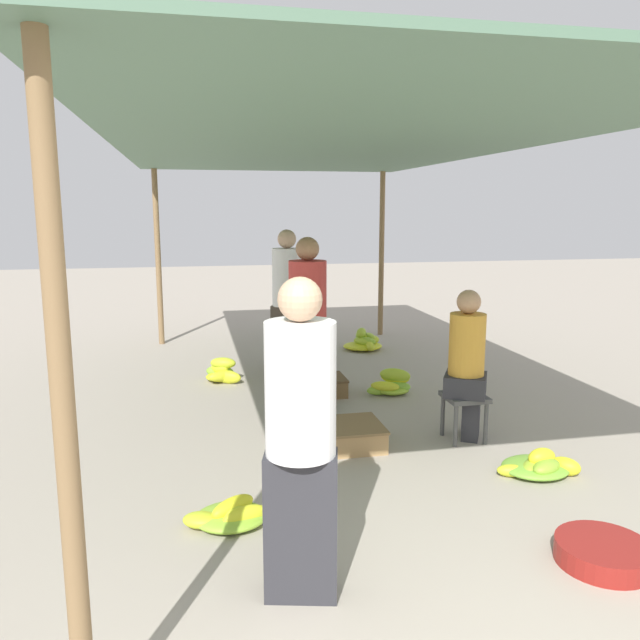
# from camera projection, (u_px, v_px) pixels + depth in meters

# --- Properties ---
(canopy_post_front_left) EXTENTS (0.08, 0.08, 2.52)m
(canopy_post_front_left) POSITION_uv_depth(u_px,v_px,m) (64.00, 416.00, 2.14)
(canopy_post_front_left) COLOR olive
(canopy_post_front_left) RESTS_ON ground
(canopy_post_back_left) EXTENTS (0.08, 0.08, 2.52)m
(canopy_post_back_left) POSITION_uv_depth(u_px,v_px,m) (158.00, 258.00, 8.96)
(canopy_post_back_left) COLOR olive
(canopy_post_back_left) RESTS_ON ground
(canopy_post_back_right) EXTENTS (0.08, 0.08, 2.52)m
(canopy_post_back_right) POSITION_uv_depth(u_px,v_px,m) (381.00, 255.00, 9.63)
(canopy_post_back_right) COLOR olive
(canopy_post_back_right) RESTS_ON ground
(canopy_tarp) EXTENTS (3.75, 7.48, 0.04)m
(canopy_tarp) POSITION_uv_depth(u_px,v_px,m) (324.00, 144.00, 5.66)
(canopy_tarp) COLOR #567A60
(canopy_tarp) RESTS_ON canopy_post_front_left
(vendor_foreground) EXTENTS (0.42, 0.42, 1.64)m
(vendor_foreground) POSITION_uv_depth(u_px,v_px,m) (301.00, 436.00, 3.07)
(vendor_foreground) COLOR #2D2D33
(vendor_foreground) RESTS_ON ground
(stool) EXTENTS (0.34, 0.34, 0.40)m
(stool) POSITION_uv_depth(u_px,v_px,m) (464.00, 404.00, 5.31)
(stool) COLOR #4C4C4C
(stool) RESTS_ON ground
(vendor_seated) EXTENTS (0.46, 0.46, 1.30)m
(vendor_seated) POSITION_uv_depth(u_px,v_px,m) (468.00, 363.00, 5.26)
(vendor_seated) COLOR #2D2D33
(vendor_seated) RESTS_ON ground
(basin_black) EXTENTS (0.52, 0.52, 0.12)m
(basin_black) POSITION_uv_depth(u_px,v_px,m) (603.00, 553.00, 3.49)
(basin_black) COLOR maroon
(basin_black) RESTS_ON ground
(banana_pile_left_0) EXTENTS (0.57, 0.40, 0.17)m
(banana_pile_left_0) POSITION_uv_depth(u_px,v_px,m) (231.00, 516.00, 3.90)
(banana_pile_left_0) COLOR yellow
(banana_pile_left_0) RESTS_ON ground
(banana_pile_left_1) EXTENTS (0.43, 0.42, 0.28)m
(banana_pile_left_1) POSITION_uv_depth(u_px,v_px,m) (222.00, 373.00, 7.15)
(banana_pile_left_1) COLOR yellow
(banana_pile_left_1) RESTS_ON ground
(banana_pile_right_0) EXTENTS (0.65, 0.45, 0.21)m
(banana_pile_right_0) POSITION_uv_depth(u_px,v_px,m) (539.00, 466.00, 4.64)
(banana_pile_right_0) COLOR #8DBD33
(banana_pile_right_0) RESTS_ON ground
(banana_pile_right_1) EXTENTS (0.49, 0.36, 0.28)m
(banana_pile_right_1) POSITION_uv_depth(u_px,v_px,m) (392.00, 384.00, 6.66)
(banana_pile_right_1) COLOR #A6C72E
(banana_pile_right_1) RESTS_ON ground
(banana_pile_right_2) EXTENTS (0.55, 0.63, 0.31)m
(banana_pile_right_2) POSITION_uv_depth(u_px,v_px,m) (364.00, 342.00, 8.77)
(banana_pile_right_2) COLOR #93BF32
(banana_pile_right_2) RESTS_ON ground
(crate_near) EXTENTS (0.54, 0.54, 0.19)m
(crate_near) POSITION_uv_depth(u_px,v_px,m) (350.00, 435.00, 5.20)
(crate_near) COLOR #9E7A4C
(crate_near) RESTS_ON ground
(crate_mid) EXTENTS (0.45, 0.45, 0.19)m
(crate_mid) POSITION_uv_depth(u_px,v_px,m) (324.00, 385.00, 6.66)
(crate_mid) COLOR brown
(crate_mid) RESTS_ON ground
(shopper_walking_mid) EXTENTS (0.47, 0.47, 1.72)m
(shopper_walking_mid) POSITION_uv_depth(u_px,v_px,m) (287.00, 298.00, 7.57)
(shopper_walking_mid) COLOR #4C4238
(shopper_walking_mid) RESTS_ON ground
(shopper_walking_far) EXTENTS (0.42, 0.42, 1.70)m
(shopper_walking_far) POSITION_uv_depth(u_px,v_px,m) (308.00, 323.00, 5.97)
(shopper_walking_far) COLOR #2D2D33
(shopper_walking_far) RESTS_ON ground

